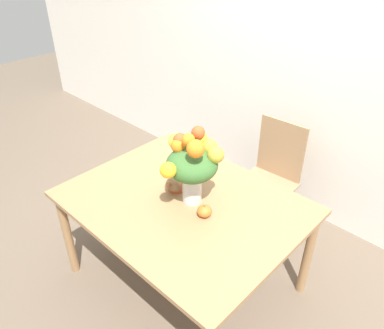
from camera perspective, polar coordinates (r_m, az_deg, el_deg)
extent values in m
plane|color=brown|center=(2.91, -1.13, -16.99)|extent=(12.00, 12.00, 0.00)
cube|color=white|center=(3.11, 17.03, 15.20)|extent=(8.00, 0.06, 2.70)
cube|color=#9E754C|center=(2.40, -1.32, -5.79)|extent=(1.46, 1.14, 0.03)
cylinder|color=#9E754C|center=(2.86, -18.43, -10.11)|extent=(0.06, 0.06, 0.71)
cylinder|color=#9E754C|center=(3.29, -3.31, -1.76)|extent=(0.06, 0.06, 0.71)
cylinder|color=#9E754C|center=(2.70, 17.25, -12.93)|extent=(0.06, 0.06, 0.71)
cylinder|color=silver|center=(2.33, 0.00, -3.46)|extent=(0.12, 0.12, 0.21)
cylinder|color=silver|center=(2.37, 0.00, -4.58)|extent=(0.11, 0.11, 0.09)
cylinder|color=#38662D|center=(2.29, 0.44, -2.86)|extent=(0.01, 0.01, 0.27)
cylinder|color=#38662D|center=(2.32, 0.53, -2.45)|extent=(0.01, 0.01, 0.27)
cylinder|color=#38662D|center=(2.33, -0.11, -2.28)|extent=(0.00, 0.01, 0.27)
cylinder|color=#38662D|center=(2.31, -0.60, -2.57)|extent=(0.00, 0.00, 0.27)
cylinder|color=#38662D|center=(2.29, -0.26, -2.94)|extent=(0.01, 0.00, 0.27)
ellipsoid|color=#38662D|center=(2.24, 0.00, 0.00)|extent=(0.32, 0.32, 0.19)
sphere|color=yellow|center=(2.30, -2.31, 3.53)|extent=(0.11, 0.11, 0.11)
sphere|color=#AD9E33|center=(2.18, 3.63, 1.49)|extent=(0.10, 0.10, 0.10)
sphere|color=yellow|center=(2.09, -3.67, -0.87)|extent=(0.09, 0.09, 0.09)
sphere|color=#AD9E33|center=(2.25, 2.65, 2.76)|extent=(0.10, 0.10, 0.10)
sphere|color=orange|center=(2.14, -0.55, 3.78)|extent=(0.08, 0.08, 0.08)
sphere|color=orange|center=(2.22, -2.13, 2.88)|extent=(0.09, 0.09, 0.09)
sphere|color=yellow|center=(2.33, 0.96, 3.65)|extent=(0.09, 0.09, 0.09)
sphere|color=#D64C23|center=(2.21, 0.94, 4.86)|extent=(0.08, 0.08, 0.08)
sphere|color=#D64C23|center=(2.23, -1.87, 3.74)|extent=(0.09, 0.09, 0.09)
sphere|color=orange|center=(2.06, 0.56, 2.42)|extent=(0.10, 0.10, 0.10)
sphere|color=yellow|center=(2.24, 1.30, 4.19)|extent=(0.08, 0.08, 0.08)
ellipsoid|color=orange|center=(2.26, 1.92, -7.10)|extent=(0.09, 0.09, 0.07)
cylinder|color=brown|center=(2.23, 1.93, -6.34)|extent=(0.01, 0.01, 0.02)
ellipsoid|color=#936642|center=(2.45, -2.82, -3.17)|extent=(0.12, 0.09, 0.09)
cone|color=#C64C23|center=(2.47, -2.28, -2.80)|extent=(0.12, 0.12, 0.10)
sphere|color=#936642|center=(2.40, -3.68, -3.04)|extent=(0.04, 0.04, 0.04)
cube|color=#9E7A56|center=(3.08, 11.01, -3.31)|extent=(0.44, 0.44, 0.02)
cylinder|color=#9E7A56|center=(3.16, 6.34, -6.84)|extent=(0.04, 0.04, 0.43)
cylinder|color=#9E7A56|center=(3.04, 11.66, -9.41)|extent=(0.04, 0.04, 0.43)
cylinder|color=#9E7A56|center=(3.39, 9.65, -3.98)|extent=(0.04, 0.04, 0.43)
cylinder|color=#9E7A56|center=(3.28, 14.68, -6.23)|extent=(0.04, 0.04, 0.43)
cube|color=#9E7A56|center=(3.09, 13.43, 2.28)|extent=(0.40, 0.04, 0.50)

